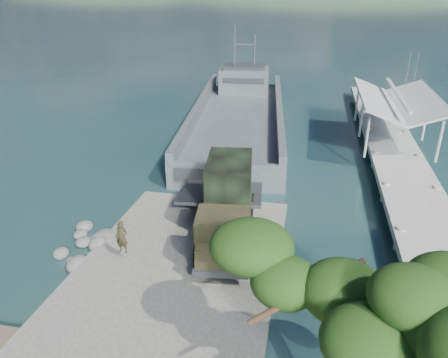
# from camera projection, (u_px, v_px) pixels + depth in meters

# --- Properties ---
(ground) EXTENTS (1400.00, 1400.00, 0.00)m
(ground) POSITION_uv_depth(u_px,v_px,m) (182.00, 267.00, 22.93)
(ground) COLOR #1C4144
(ground) RESTS_ON ground
(boat_ramp) EXTENTS (10.00, 18.00, 0.50)m
(boat_ramp) POSITION_uv_depth(u_px,v_px,m) (176.00, 274.00, 21.94)
(boat_ramp) COLOR #66665D
(boat_ramp) RESTS_ON ground
(shoreline_rocks) EXTENTS (3.20, 5.60, 0.90)m
(shoreline_rocks) POSITION_uv_depth(u_px,v_px,m) (78.00, 249.00, 24.49)
(shoreline_rocks) COLOR #50514E
(shoreline_rocks) RESTS_ON ground
(pier) EXTENTS (6.40, 44.00, 6.10)m
(pier) POSITION_uv_depth(u_px,v_px,m) (393.00, 139.00, 36.68)
(pier) COLOR #9C9D93
(pier) RESTS_ON ground
(landing_craft) EXTENTS (11.34, 33.91, 9.90)m
(landing_craft) POSITION_uv_depth(u_px,v_px,m) (238.00, 123.00, 43.43)
(landing_craft) COLOR #464C53
(landing_craft) RESTS_ON ground
(military_truck) EXTENTS (3.70, 8.92, 4.02)m
(military_truck) POSITION_uv_depth(u_px,v_px,m) (227.00, 204.00, 24.09)
(military_truck) COLOR black
(military_truck) RESTS_ON boat_ramp
(soldier) EXTENTS (0.66, 0.44, 1.78)m
(soldier) POSITION_uv_depth(u_px,v_px,m) (123.00, 244.00, 22.43)
(soldier) COLOR black
(soldier) RESTS_ON boat_ramp
(sailboat_near) EXTENTS (2.47, 5.92, 6.99)m
(sailboat_near) POSITION_uv_depth(u_px,v_px,m) (401.00, 111.00, 48.83)
(sailboat_near) COLOR silver
(sailboat_near) RESTS_ON ground
(sailboat_far) EXTENTS (2.34, 5.39, 6.35)m
(sailboat_far) POSITION_uv_depth(u_px,v_px,m) (410.00, 103.00, 52.17)
(sailboat_far) COLOR silver
(sailboat_far) RESTS_ON ground
(overhang_tree) EXTENTS (7.64, 7.04, 6.94)m
(overhang_tree) POSITION_uv_depth(u_px,v_px,m) (345.00, 311.00, 11.82)
(overhang_tree) COLOR #352515
(overhang_tree) RESTS_ON ground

